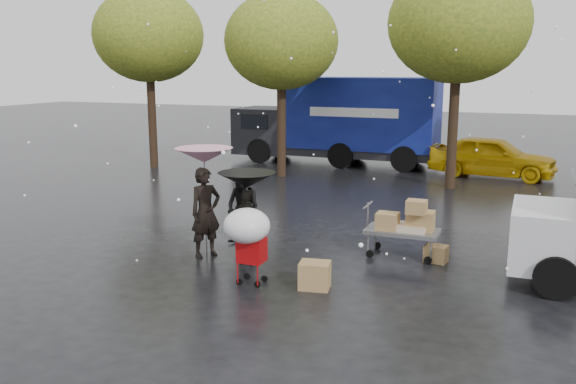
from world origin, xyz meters
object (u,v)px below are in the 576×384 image
at_px(vendor_cart, 406,224).
at_px(person_black, 248,228).
at_px(person_pink, 206,212).
at_px(blue_truck, 342,121).
at_px(yellow_taxi, 492,156).
at_px(shopping_cart, 248,230).

bearing_deg(vendor_cart, person_black, -149.53).
relative_size(person_pink, person_black, 1.23).
bearing_deg(blue_truck, person_pink, -85.37).
height_order(person_pink, vendor_cart, person_pink).
xyz_separation_m(person_black, yellow_taxi, (3.86, 12.26, -0.02)).
relative_size(vendor_cart, blue_truck, 0.18).
bearing_deg(shopping_cart, vendor_cart, 50.58).
relative_size(shopping_cart, blue_truck, 0.18).
height_order(person_black, blue_truck, blue_truck).
bearing_deg(yellow_taxi, person_pink, 163.93).
distance_m(shopping_cart, blue_truck, 14.65).
bearing_deg(person_pink, vendor_cart, -37.60).
height_order(vendor_cart, blue_truck, blue_truck).
relative_size(person_pink, blue_truck, 0.23).
height_order(vendor_cart, shopping_cart, shopping_cart).
distance_m(person_pink, blue_truck, 13.13).
xyz_separation_m(person_pink, vendor_cart, (3.92, 1.49, -0.22)).
distance_m(vendor_cart, shopping_cart, 3.65).
bearing_deg(shopping_cart, person_pink, 140.64).
distance_m(vendor_cart, blue_truck, 12.65).
height_order(person_black, vendor_cart, person_black).
relative_size(shopping_cart, yellow_taxi, 0.33).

